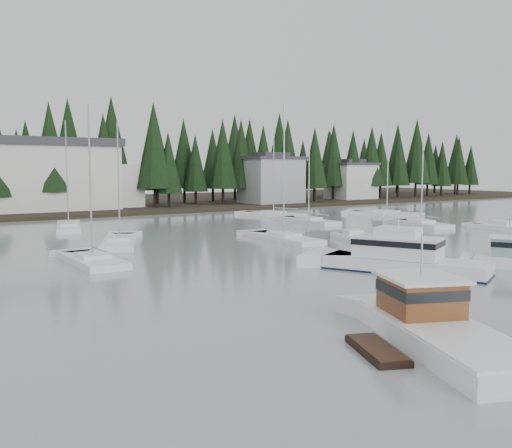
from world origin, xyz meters
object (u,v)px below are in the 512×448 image
(house_east_a, at_px, (271,179))
(runabout_2, at_px, (500,228))
(cabin_cruiser_center, at_px, (403,262))
(sailboat_0, at_px, (309,222))
(harbor_inn, at_px, (47,175))
(sailboat_3, at_px, (120,244))
(sailboat_10, at_px, (93,263))
(sailboat_2, at_px, (421,225))
(sailboat_1, at_px, (69,229))
(sailboat_6, at_px, (284,240))
(runabout_1, at_px, (353,239))
(sailboat_8, at_px, (387,215))
(sailboat_9, at_px, (274,216))
(house_east_b, at_px, (351,180))
(lobster_boat_brown, at_px, (435,332))

(house_east_a, height_order, runabout_2, house_east_a)
(cabin_cruiser_center, xyz_separation_m, sailboat_0, (16.49, 30.12, -0.63))
(harbor_inn, height_order, sailboat_3, harbor_inn)
(sailboat_10, bearing_deg, sailboat_2, -82.95)
(sailboat_0, bearing_deg, harbor_inn, 36.78)
(sailboat_1, xyz_separation_m, sailboat_3, (0.23, -15.49, -0.02))
(sailboat_2, height_order, sailboat_10, sailboat_2)
(harbor_inn, height_order, sailboat_2, sailboat_2)
(sailboat_6, height_order, runabout_1, sailboat_6)
(house_east_a, bearing_deg, sailboat_8, -87.60)
(sailboat_10, bearing_deg, harbor_inn, -10.09)
(house_east_a, bearing_deg, sailboat_9, -124.52)
(house_east_b, bearing_deg, sailboat_1, -160.52)
(cabin_cruiser_center, height_order, sailboat_2, sailboat_2)
(sailboat_8, distance_m, runabout_1, 30.60)
(sailboat_3, bearing_deg, sailboat_1, 25.11)
(sailboat_10, bearing_deg, sailboat_9, -52.93)
(sailboat_0, height_order, sailboat_8, sailboat_8)
(sailboat_8, bearing_deg, house_east_a, -25.18)
(sailboat_1, bearing_deg, sailboat_6, -131.16)
(lobster_boat_brown, relative_size, sailboat_9, 0.88)
(house_east_a, bearing_deg, cabin_cruiser_center, -118.03)
(cabin_cruiser_center, distance_m, sailboat_9, 44.44)
(harbor_inn, xyz_separation_m, cabin_cruiser_center, (6.88, -64.60, -5.09))
(harbor_inn, height_order, lobster_boat_brown, harbor_inn)
(house_east_a, height_order, sailboat_1, sailboat_1)
(house_east_a, height_order, sailboat_10, sailboat_10)
(sailboat_1, height_order, sailboat_9, sailboat_1)
(sailboat_6, height_order, sailboat_8, sailboat_8)
(house_east_a, distance_m, sailboat_1, 48.07)
(sailboat_1, bearing_deg, sailboat_10, -176.32)
(harbor_inn, distance_m, sailboat_2, 55.58)
(cabin_cruiser_center, bearing_deg, sailboat_3, -1.15)
(house_east_b, distance_m, sailboat_9, 42.02)
(harbor_inn, relative_size, runabout_2, 4.20)
(sailboat_3, bearing_deg, cabin_cruiser_center, -131.58)
(house_east_a, bearing_deg, lobster_boat_brown, -121.05)
(lobster_boat_brown, bearing_deg, sailboat_0, -10.57)
(lobster_boat_brown, xyz_separation_m, sailboat_3, (0.52, 35.38, -0.49))
(sailboat_0, height_order, sailboat_2, sailboat_2)
(runabout_1, bearing_deg, harbor_inn, 35.57)
(sailboat_6, bearing_deg, sailboat_0, -43.81)
(house_east_b, distance_m, runabout_1, 66.20)
(sailboat_2, distance_m, sailboat_3, 36.02)
(house_east_b, xyz_separation_m, sailboat_2, (-28.98, -42.76, -4.34))
(runabout_2, bearing_deg, sailboat_6, 71.08)
(house_east_a, distance_m, harbor_inn, 39.21)
(sailboat_3, distance_m, runabout_1, 21.83)
(lobster_boat_brown, height_order, runabout_2, lobster_boat_brown)
(harbor_inn, xyz_separation_m, runabout_1, (15.77, -50.53, -5.64))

